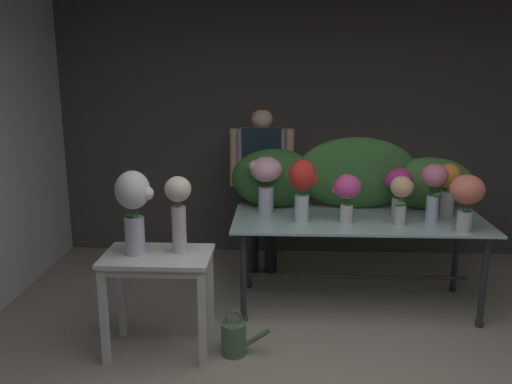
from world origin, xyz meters
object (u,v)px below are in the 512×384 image
at_px(vase_rosy_tulips, 434,185).
at_px(vase_scarlet_hydrangea, 303,184).
at_px(vase_blush_snapdragons, 266,177).
at_px(vase_coral_ranunculus, 467,195).
at_px(display_table_glass, 358,231).
at_px(vase_white_roses_tall, 134,205).
at_px(vase_magenta_lilies, 398,184).
at_px(vase_peach_freesia, 402,194).
at_px(vase_sunset_peonies, 448,185).
at_px(vase_fuchsia_anemones, 347,192).
at_px(side_table_white, 158,269).
at_px(watering_can, 234,338).
at_px(florist, 262,173).
at_px(vase_cream_lisianthus_tall, 179,208).

height_order(vase_rosy_tulips, vase_scarlet_hydrangea, vase_scarlet_hydrangea).
distance_m(vase_blush_snapdragons, vase_coral_ranunculus, 1.60).
bearing_deg(vase_scarlet_hydrangea, vase_rosy_tulips, 2.01).
distance_m(display_table_glass, vase_white_roses_tall, 1.89).
bearing_deg(display_table_glass, vase_magenta_lilies, 16.77).
height_order(vase_peach_freesia, vase_sunset_peonies, vase_sunset_peonies).
xyz_separation_m(vase_peach_freesia, vase_white_roses_tall, (-1.95, -0.64, 0.06)).
xyz_separation_m(vase_magenta_lilies, vase_sunset_peonies, (0.41, 0.00, -0.00)).
bearing_deg(vase_fuchsia_anemones, display_table_glass, 48.14).
distance_m(vase_fuchsia_anemones, vase_magenta_lilies, 0.51).
bearing_deg(side_table_white, watering_can, -3.54).
xyz_separation_m(side_table_white, vase_white_roses_tall, (-0.15, 0.00, 0.47)).
distance_m(display_table_glass, vase_sunset_peonies, 0.84).
bearing_deg(vase_blush_snapdragons, vase_scarlet_hydrangea, -43.48).
distance_m(vase_scarlet_hydrangea, vase_coral_ranunculus, 1.24).
bearing_deg(display_table_glass, vase_white_roses_tall, -154.03).
bearing_deg(vase_coral_ranunculus, florist, 146.15).
xyz_separation_m(vase_sunset_peonies, vase_coral_ranunculus, (0.01, -0.42, 0.02)).
xyz_separation_m(vase_peach_freesia, vase_fuchsia_anemones, (-0.42, 0.04, 0.01)).
relative_size(florist, vase_rosy_tulips, 3.41).
relative_size(vase_peach_freesia, vase_white_roses_tall, 0.67).
distance_m(vase_rosy_tulips, vase_sunset_peonies, 0.26).
bearing_deg(side_table_white, vase_magenta_lilies, 26.24).
height_order(display_table_glass, vase_sunset_peonies, vase_sunset_peonies).
relative_size(vase_scarlet_hydrangea, vase_sunset_peonies, 1.14).
bearing_deg(side_table_white, vase_scarlet_hydrangea, 33.18).
height_order(display_table_glass, side_table_white, display_table_glass).
distance_m(vase_scarlet_hydrangea, watering_can, 1.30).
bearing_deg(vase_magenta_lilies, display_table_glass, -163.23).
height_order(vase_scarlet_hydrangea, watering_can, vase_scarlet_hydrangea).
relative_size(side_table_white, vase_coral_ranunculus, 1.71).
distance_m(display_table_glass, side_table_white, 1.71).
height_order(vase_peach_freesia, vase_blush_snapdragons, vase_blush_snapdragons).
relative_size(vase_blush_snapdragons, vase_cream_lisianthus_tall, 0.89).
xyz_separation_m(vase_sunset_peonies, vase_cream_lisianthus_tall, (-2.10, -0.86, 0.01)).
relative_size(vase_peach_freesia, vase_rosy_tulips, 0.82).
bearing_deg(vase_peach_freesia, vase_blush_snapdragons, 163.37).
bearing_deg(vase_blush_snapdragons, vase_rosy_tulips, -10.41).
xyz_separation_m(side_table_white, vase_peach_freesia, (1.81, 0.64, 0.40)).
bearing_deg(vase_scarlet_hydrangea, vase_blush_snapdragons, 136.52).
relative_size(vase_blush_snapdragons, watering_can, 1.37).
bearing_deg(vase_cream_lisianthus_tall, vase_peach_freesia, 19.57).
bearing_deg(vase_cream_lisianthus_tall, vase_blush_snapdragons, 57.41).
xyz_separation_m(display_table_glass, vase_peach_freesia, (0.30, -0.17, 0.36)).
xyz_separation_m(vase_scarlet_hydrangea, watering_can, (-0.49, -0.71, -0.97)).
relative_size(side_table_white, vase_white_roses_tall, 1.27).
bearing_deg(vase_fuchsia_anemones, vase_sunset_peonies, 15.19).
bearing_deg(vase_cream_lisianthus_tall, side_table_white, -162.13).
bearing_deg(vase_cream_lisianthus_tall, watering_can, -12.02).
height_order(vase_fuchsia_anemones, vase_white_roses_tall, vase_white_roses_tall).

